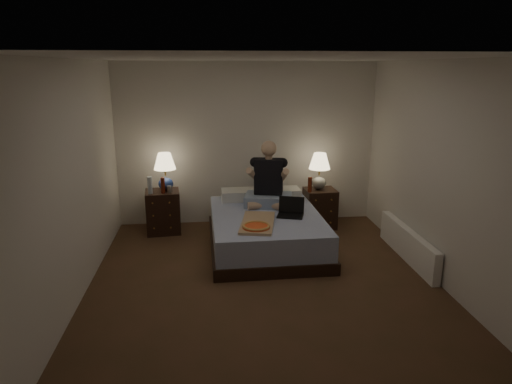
{
  "coord_description": "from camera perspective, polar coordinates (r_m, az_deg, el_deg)",
  "views": [
    {
      "loc": [
        -0.6,
        -4.75,
        2.42
      ],
      "look_at": [
        0.0,
        0.9,
        0.85
      ],
      "focal_mm": 32.0,
      "sensor_mm": 36.0,
      "label": 1
    }
  ],
  "objects": [
    {
      "name": "person",
      "position": [
        6.46,
        1.56,
        2.28
      ],
      "size": [
        0.76,
        0.65,
        0.93
      ],
      "primitive_type": null,
      "rotation": [
        0.0,
        0.0,
        -0.22
      ],
      "color": "black",
      "rests_on": "bed"
    },
    {
      "name": "wall_front",
      "position": [
        2.82,
        6.81,
        -9.17
      ],
      "size": [
        4.0,
        0.0,
        2.5
      ],
      "primitive_type": "cube",
      "rotation": [
        -1.57,
        0.0,
        0.0
      ],
      "color": "silver",
      "rests_on": "ground"
    },
    {
      "name": "pizza_box",
      "position": [
        5.58,
        0.02,
        -4.4
      ],
      "size": [
        0.54,
        0.82,
        0.08
      ],
      "primitive_type": null,
      "rotation": [
        0.0,
        0.0,
        -0.2
      ],
      "color": "tan",
      "rests_on": "bed"
    },
    {
      "name": "wall_back",
      "position": [
        7.12,
        -1.15,
        5.99
      ],
      "size": [
        4.0,
        0.0,
        2.5
      ],
      "primitive_type": "cube",
      "rotation": [
        1.57,
        0.0,
        0.0
      ],
      "color": "silver",
      "rests_on": "ground"
    },
    {
      "name": "floor",
      "position": [
        5.36,
        1.03,
        -11.37
      ],
      "size": [
        4.0,
        4.5,
        0.0
      ],
      "primitive_type": "cube",
      "color": "brown",
      "rests_on": "ground"
    },
    {
      "name": "water_bottle",
      "position": [
        6.76,
        -13.12,
        0.84
      ],
      "size": [
        0.07,
        0.07,
        0.25
      ],
      "primitive_type": "cylinder",
      "color": "silver",
      "rests_on": "nightstand_left"
    },
    {
      "name": "lamp_left",
      "position": [
        6.86,
        -11.29,
        2.5
      ],
      "size": [
        0.34,
        0.34,
        0.56
      ],
      "primitive_type": null,
      "rotation": [
        0.0,
        0.0,
        -0.07
      ],
      "color": "navy",
      "rests_on": "nightstand_left"
    },
    {
      "name": "laptop",
      "position": [
        6.08,
        4.33,
        -1.99
      ],
      "size": [
        0.41,
        0.37,
        0.24
      ],
      "primitive_type": null,
      "rotation": [
        0.0,
        0.0,
        -0.3
      ],
      "color": "black",
      "rests_on": "bed"
    },
    {
      "name": "wall_left",
      "position": [
        5.09,
        -21.86,
        1.02
      ],
      "size": [
        0.0,
        4.5,
        2.5
      ],
      "primitive_type": "cube",
      "rotation": [
        1.57,
        0.0,
        1.57
      ],
      "color": "silver",
      "rests_on": "ground"
    },
    {
      "name": "wall_right",
      "position": [
        5.54,
        22.11,
        2.1
      ],
      "size": [
        0.0,
        4.5,
        2.5
      ],
      "primitive_type": "cube",
      "rotation": [
        1.57,
        0.0,
        -1.57
      ],
      "color": "silver",
      "rests_on": "ground"
    },
    {
      "name": "radiator",
      "position": [
        6.24,
        18.43,
        -6.24
      ],
      "size": [
        0.1,
        1.6,
        0.4
      ],
      "primitive_type": "cube",
      "color": "white",
      "rests_on": "floor"
    },
    {
      "name": "bed",
      "position": [
        6.27,
        1.27,
        -4.89
      ],
      "size": [
        1.48,
        1.96,
        0.48
      ],
      "primitive_type": "cube",
      "rotation": [
        0.0,
        0.0,
        0.02
      ],
      "color": "#5365A7",
      "rests_on": "floor"
    },
    {
      "name": "beer_bottle_right",
      "position": [
        6.84,
        6.74,
        0.92
      ],
      "size": [
        0.06,
        0.06,
        0.23
      ],
      "primitive_type": "cylinder",
      "color": "#5A1C0C",
      "rests_on": "nightstand_right"
    },
    {
      "name": "lamp_right",
      "position": [
        6.99,
        7.92,
        2.58
      ],
      "size": [
        0.38,
        0.38,
        0.56
      ],
      "primitive_type": null,
      "rotation": [
        0.0,
        0.0,
        -0.22
      ],
      "color": "gray",
      "rests_on": "nightstand_right"
    },
    {
      "name": "soda_can",
      "position": [
        6.77,
        -10.8,
        0.34
      ],
      "size": [
        0.07,
        0.07,
        0.1
      ],
      "primitive_type": "cylinder",
      "color": "#A4A49F",
      "rests_on": "nightstand_left"
    },
    {
      "name": "nightstand_right",
      "position": [
        7.13,
        7.97,
        -2.01
      ],
      "size": [
        0.48,
        0.44,
        0.6
      ],
      "primitive_type": "cube",
      "rotation": [
        0.0,
        0.0,
        0.04
      ],
      "color": "black",
      "rests_on": "floor"
    },
    {
      "name": "nightstand_left",
      "position": [
        6.97,
        -11.52,
        -2.42
      ],
      "size": [
        0.53,
        0.48,
        0.64
      ],
      "primitive_type": "cube",
      "rotation": [
        0.0,
        0.0,
        0.09
      ],
      "color": "black",
      "rests_on": "floor"
    },
    {
      "name": "ceiling",
      "position": [
        4.79,
        1.18,
        16.4
      ],
      "size": [
        4.0,
        4.5,
        0.0
      ],
      "primitive_type": "cube",
      "rotation": [
        3.14,
        0.0,
        0.0
      ],
      "color": "white",
      "rests_on": "ground"
    },
    {
      "name": "beer_bottle_left",
      "position": [
        6.75,
        -11.56,
        0.82
      ],
      "size": [
        0.06,
        0.06,
        0.23
      ],
      "primitive_type": "cylinder",
      "color": "#611D0D",
      "rests_on": "nightstand_left"
    }
  ]
}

